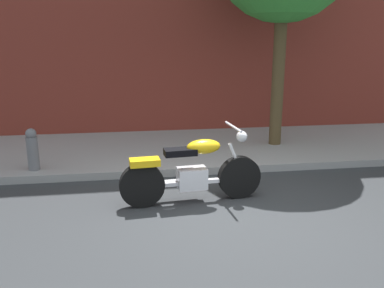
{
  "coord_description": "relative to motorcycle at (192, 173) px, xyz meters",
  "views": [
    {
      "loc": [
        -1.31,
        -5.19,
        2.49
      ],
      "look_at": [
        -0.44,
        0.6,
        0.93
      ],
      "focal_mm": 38.07,
      "sensor_mm": 36.0,
      "label": 1
    }
  ],
  "objects": [
    {
      "name": "motorcycle",
      "position": [
        0.0,
        0.0,
        0.0
      ],
      "size": [
        2.21,
        0.7,
        1.17
      ],
      "color": "black",
      "rests_on": "ground"
    },
    {
      "name": "fire_hydrant",
      "position": [
        -2.66,
        1.55,
        -0.02
      ],
      "size": [
        0.2,
        0.2,
        0.91
      ],
      "color": "slate",
      "rests_on": "ground"
    },
    {
      "name": "sidewalk",
      "position": [
        0.45,
        2.78,
        -0.4
      ],
      "size": [
        18.15,
        3.18,
        0.14
      ],
      "primitive_type": "cube",
      "color": "#979797",
      "rests_on": "ground"
    },
    {
      "name": "ground_plane",
      "position": [
        0.45,
        -0.61,
        -0.47
      ],
      "size": [
        60.0,
        60.0,
        0.0
      ],
      "primitive_type": "plane",
      "color": "#303335"
    }
  ]
}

